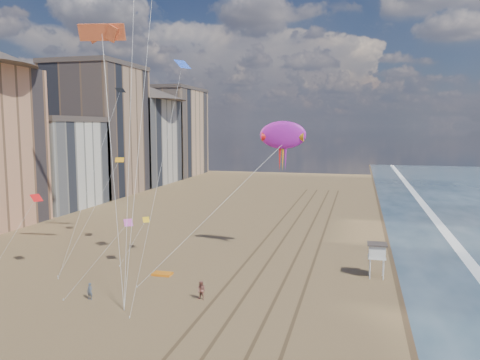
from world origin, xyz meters
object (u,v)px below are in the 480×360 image
object	(u,v)px
lifeguard_stand	(377,251)
kite_flyer_b	(201,290)
grounded_kite	(162,274)
kite_flyer_a	(90,291)
show_kite	(283,135)

from	to	relation	value
lifeguard_stand	kite_flyer_b	bearing A→B (deg)	-145.97
grounded_kite	kite_flyer_a	distance (m)	8.66
grounded_kite	lifeguard_stand	bearing A→B (deg)	12.91
kite_flyer_a	kite_flyer_b	size ratio (longest dim) A/B	0.88
lifeguard_stand	grounded_kite	xyz separation A→B (m)	(-21.28, -4.64, -2.60)
grounded_kite	show_kite	size ratio (longest dim) A/B	0.09
grounded_kite	kite_flyer_a	world-z (taller)	kite_flyer_a
show_kite	kite_flyer_a	bearing A→B (deg)	-128.35
lifeguard_stand	show_kite	distance (m)	16.43
show_kite	kite_flyer_a	distance (m)	26.42
lifeguard_stand	kite_flyer_b	xyz separation A→B (m)	(-15.12, -10.21, -1.85)
show_kite	grounded_kite	bearing A→B (deg)	-137.34
show_kite	kite_flyer_b	size ratio (longest dim) A/B	13.14
grounded_kite	kite_flyer_b	world-z (taller)	kite_flyer_b
kite_flyer_a	lifeguard_stand	bearing A→B (deg)	30.55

